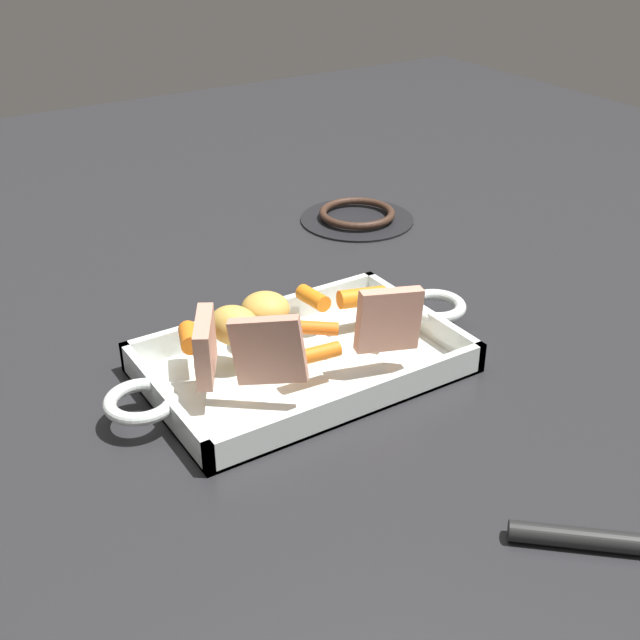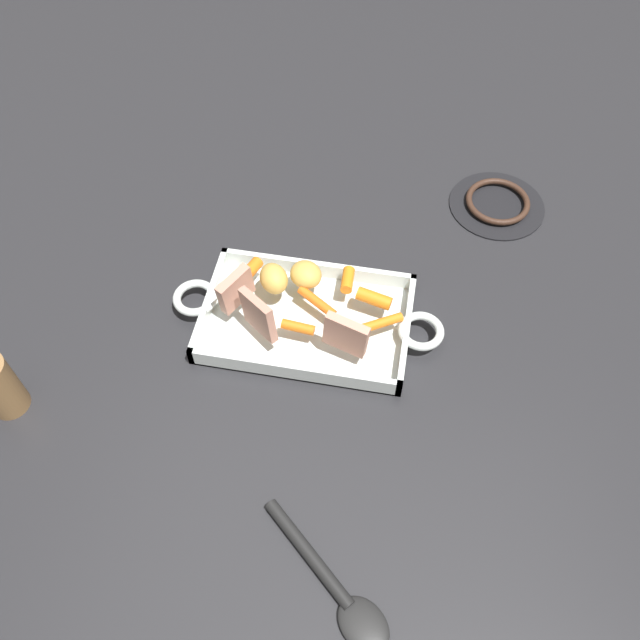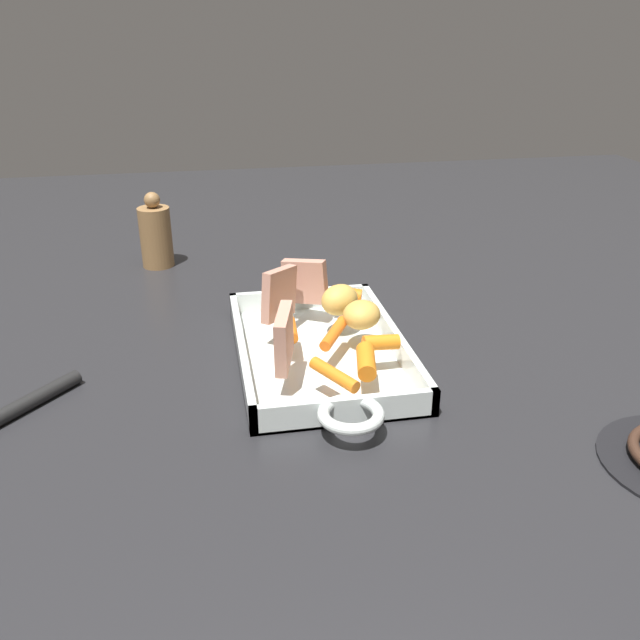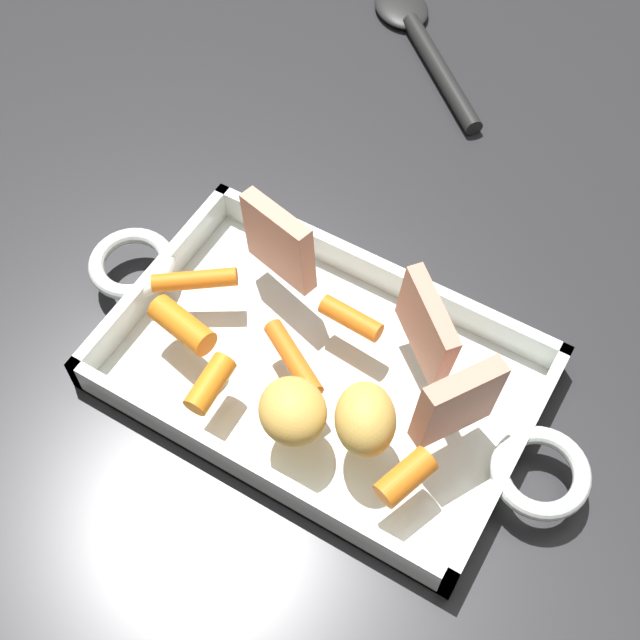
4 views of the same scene
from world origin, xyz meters
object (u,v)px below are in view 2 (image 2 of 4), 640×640
roast_slice_thick (346,335)px  serving_spoon (335,588)px  baby_carrot_short (348,280)px  baby_carrot_center_right (382,323)px  potato_halved (274,279)px  baby_carrot_long (298,327)px  baby_carrot_northwest (317,302)px  baby_carrot_southwest (374,298)px  roasting_dish (306,320)px  roast_slice_outer (258,315)px  stove_burner_rear (497,203)px  baby_carrot_northeast (251,270)px  roast_slice_thin (236,287)px  potato_corner (306,275)px

roast_slice_thick → serving_spoon: bearing=97.1°
roast_slice_thick → baby_carrot_short: roast_slice_thick is taller
baby_carrot_center_right → potato_halved: bearing=-14.0°
baby_carrot_long → baby_carrot_northwest: (-0.02, -0.05, -0.00)m
baby_carrot_northwest → potato_halved: potato_halved is taller
baby_carrot_short → serving_spoon: size_ratio=0.23×
baby_carrot_southwest → potato_halved: 0.16m
roasting_dish → baby_carrot_southwest: (-0.10, -0.04, 0.03)m
baby_carrot_southwest → baby_carrot_long: baby_carrot_southwest is taller
roast_slice_outer → baby_carrot_long: size_ratio=1.35×
baby_carrot_center_right → stove_burner_rear: baby_carrot_center_right is taller
roast_slice_thick → baby_carrot_northeast: size_ratio=1.56×
roast_slice_thin → baby_carrot_northwest: (-0.12, -0.01, -0.02)m
roast_slice_thin → serving_spoon: bearing=119.3°
potato_halved → serving_spoon: potato_halved is taller
roast_slice_thick → baby_carrot_short: (0.02, -0.12, -0.02)m
baby_carrot_short → roast_slice_thick: bearing=97.3°
baby_carrot_northwest → potato_halved: size_ratio=1.26×
baby_carrot_northwest → baby_carrot_northeast: size_ratio=1.63×
baby_carrot_short → potato_halved: size_ratio=0.80×
baby_carrot_long → stove_burner_rear: 0.45m
potato_halved → stove_burner_rear: size_ratio=0.32×
potato_halved → potato_corner: 0.05m
roasting_dish → roast_slice_thick: bearing=142.1°
roast_slice_outer → baby_carrot_center_right: size_ratio=1.02×
stove_burner_rear → potato_halved: bearing=38.6°
stove_burner_rear → baby_carrot_long: bearing=50.2°
baby_carrot_northeast → serving_spoon: bearing=115.4°
roast_slice_outer → baby_carrot_southwest: (-0.16, -0.08, -0.02)m
baby_carrot_northwest → potato_halved: 0.08m
roast_slice_outer → potato_corner: 0.11m
baby_carrot_southwest → potato_halved: size_ratio=0.99×
roast_slice_thin → serving_spoon: size_ratio=0.32×
baby_carrot_center_right → serving_spoon: size_ratio=0.34×
baby_carrot_short → potato_halved: (0.11, 0.03, 0.01)m
baby_carrot_long → roast_slice_thick: bearing=166.3°
stove_burner_rear → roast_slice_thick: bearing=59.4°
roasting_dish → baby_carrot_northeast: baby_carrot_northeast is taller
baby_carrot_northeast → potato_corner: size_ratio=0.80×
roast_slice_thin → baby_carrot_southwest: size_ratio=1.13×
baby_carrot_northwest → potato_corner: size_ratio=1.31×
baby_carrot_short → serving_spoon: (-0.06, 0.45, -0.03)m
roast_slice_outer → baby_carrot_northwest: bearing=-142.7°
baby_carrot_northeast → roast_slice_thick: bearing=146.6°
roast_slice_thick → baby_carrot_center_right: 0.07m
baby_carrot_long → roasting_dish: bearing=-98.3°
baby_carrot_northeast → roast_slice_outer: bearing=110.5°
roast_slice_thin → baby_carrot_center_right: 0.22m
baby_carrot_southwest → roast_slice_outer: bearing=25.6°
roast_slice_thick → stove_burner_rear: size_ratio=0.39×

